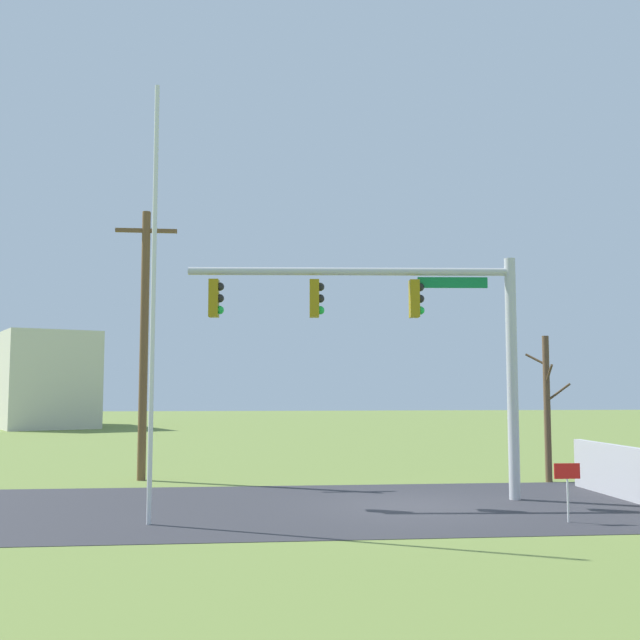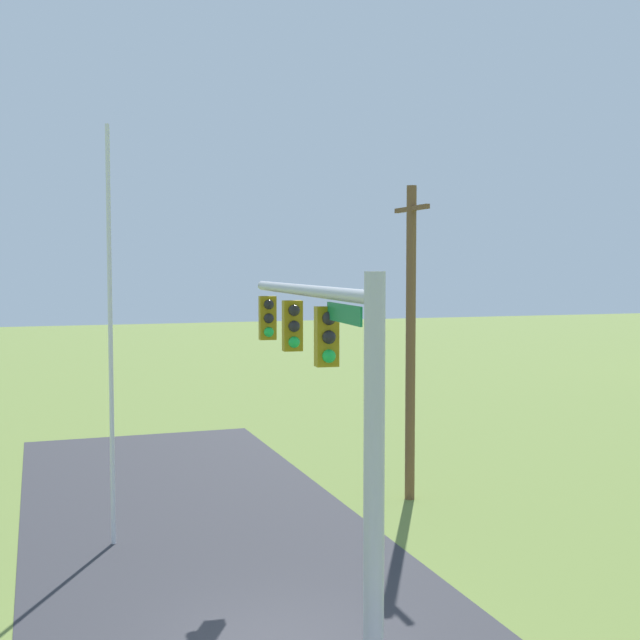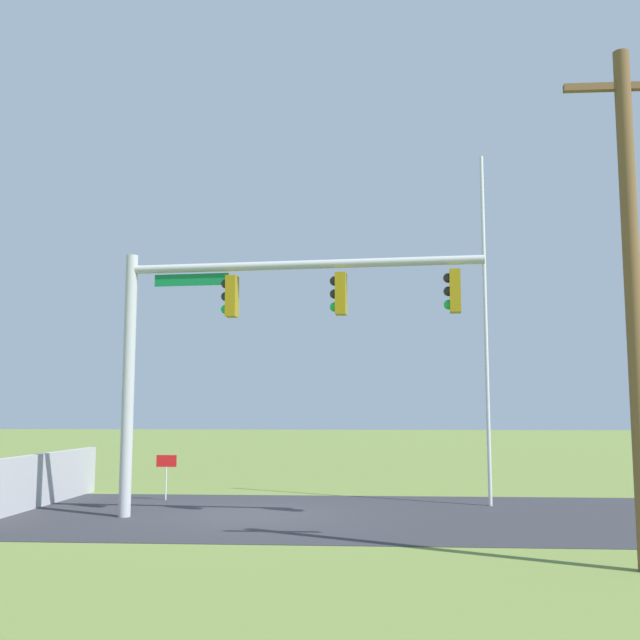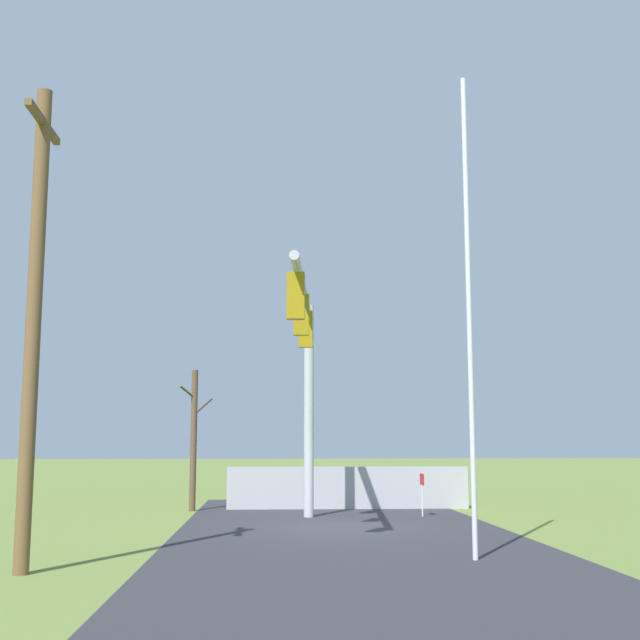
{
  "view_description": "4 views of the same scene",
  "coord_description": "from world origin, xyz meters",
  "px_view_note": "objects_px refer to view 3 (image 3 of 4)",
  "views": [
    {
      "loc": [
        -4.08,
        -18.15,
        2.77
      ],
      "look_at": [
        -2.05,
        1.29,
        4.54
      ],
      "focal_mm": 42.85,
      "sensor_mm": 36.0,
      "label": 1
    },
    {
      "loc": [
        12.73,
        -3.53,
        6.16
      ],
      "look_at": [
        -1.5,
        1.38,
        5.21
      ],
      "focal_mm": 46.45,
      "sensor_mm": 36.0,
      "label": 2
    },
    {
      "loc": [
        -2.9,
        17.89,
        2.43
      ],
      "look_at": [
        -1.69,
        0.32,
        4.57
      ],
      "focal_mm": 42.04,
      "sensor_mm": 36.0,
      "label": 3
    },
    {
      "loc": [
        -21.28,
        1.82,
        2.17
      ],
      "look_at": [
        -1.23,
        0.58,
        5.1
      ],
      "focal_mm": 46.49,
      "sensor_mm": 36.0,
      "label": 4
    }
  ],
  "objects_px": {
    "signal_mast": "(239,323)",
    "utility_pole": "(633,291)",
    "flagpole": "(486,326)",
    "open_sign": "(166,467)"
  },
  "relations": [
    {
      "from": "signal_mast",
      "to": "utility_pole",
      "type": "xyz_separation_m",
      "value": [
        -7.21,
        4.96,
        -0.12
      ]
    },
    {
      "from": "flagpole",
      "to": "utility_pole",
      "type": "xyz_separation_m",
      "value": [
        -1.14,
        7.81,
        -0.32
      ]
    },
    {
      "from": "flagpole",
      "to": "utility_pole",
      "type": "distance_m",
      "value": 7.9
    },
    {
      "from": "flagpole",
      "to": "open_sign",
      "type": "distance_m",
      "value": 9.45
    },
    {
      "from": "open_sign",
      "to": "utility_pole",
      "type": "bearing_deg",
      "value": 139.23
    },
    {
      "from": "signal_mast",
      "to": "utility_pole",
      "type": "distance_m",
      "value": 8.75
    },
    {
      "from": "flagpole",
      "to": "utility_pole",
      "type": "height_order",
      "value": "flagpole"
    },
    {
      "from": "utility_pole",
      "to": "open_sign",
      "type": "relative_size",
      "value": 6.82
    },
    {
      "from": "flagpole",
      "to": "signal_mast",
      "type": "bearing_deg",
      "value": 25.2
    },
    {
      "from": "signal_mast",
      "to": "flagpole",
      "type": "height_order",
      "value": "flagpole"
    }
  ]
}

